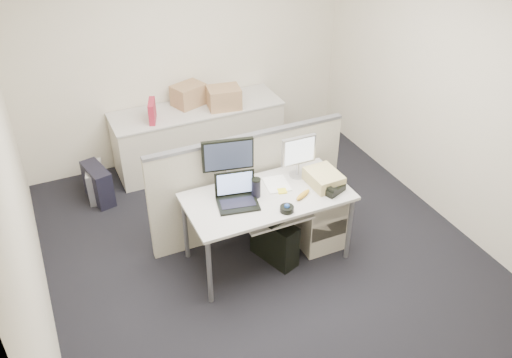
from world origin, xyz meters
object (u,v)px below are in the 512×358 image
laptop (238,192)px  desk_phone (332,188)px  desk (268,201)px  monitor_main (228,162)px

laptop → desk_phone: (0.86, -0.16, -0.10)m
desk → laptop: laptop is taller
desk → laptop: size_ratio=4.21×
monitor_main → desk_phone: monitor_main is taller
desk → monitor_main: 0.51m
monitor_main → desk_phone: size_ratio=2.28×
monitor_main → desk: bearing=-39.9°
laptop → desk: bearing=14.8°
monitor_main → desk_phone: (0.81, -0.50, -0.20)m
monitor_main → desk_phone: bearing=-19.6°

